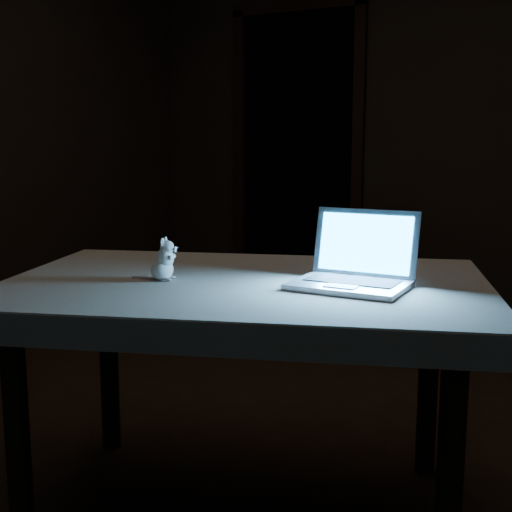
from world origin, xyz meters
The scene contains 7 objects.
floor centered at (0.00, 0.00, 0.00)m, with size 5.00×5.00×0.00m, color black.
back_wall centered at (0.00, 2.50, 1.30)m, with size 4.50×0.04×2.60m, color black.
doorway centered at (-1.10, 2.50, 1.06)m, with size 1.06×0.36×2.13m, color black, non-canonical shape.
table centered at (0.13, -0.52, 0.36)m, with size 1.33×0.85×0.71m, color black, non-canonical shape.
tablecloth centered at (0.09, -0.55, 0.68)m, with size 1.41×0.94×0.08m, color beige, non-canonical shape.
laptop centered at (0.44, -0.48, 0.82)m, with size 0.31×0.27×0.21m, color silver, non-canonical shape.
plush_mouse centered at (-0.08, -0.63, 0.78)m, with size 0.09×0.09×0.13m, color white, non-canonical shape.
Camera 1 is at (1.10, -2.24, 1.12)m, focal length 48.00 mm.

